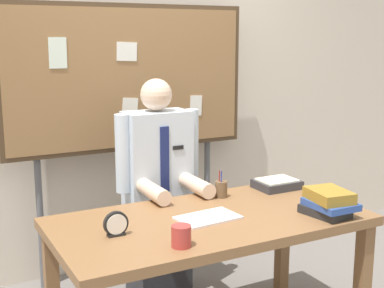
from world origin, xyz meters
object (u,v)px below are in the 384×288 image
Objects in this scene: person at (158,200)px; open_notebook at (208,218)px; desk_clock at (116,225)px; coffee_mug at (181,236)px; pen_holder at (221,189)px; bulletin_board at (129,82)px; paper_tray at (277,184)px; desk at (210,233)px; book_stack at (328,203)px.

open_notebook is at bearing -91.95° from person.
desk_clock is (-0.50, -0.01, 0.05)m from open_notebook.
coffee_mug is 0.61× the size of pen_holder.
open_notebook is (-0.02, -1.13, -0.61)m from bulletin_board.
paper_tray is (0.63, -0.84, -0.59)m from bulletin_board.
desk is 0.54m from desk_clock.
bulletin_board reaches higher than open_notebook.
person is at bearing 121.29° from book_stack.
coffee_mug is (-0.31, -1.39, -0.57)m from bulletin_board.
desk is 0.69m from paper_tray.
person is at bearing 121.32° from pen_holder.
book_stack is 1.05× the size of paper_tray.
person is at bearing 52.44° from desk_clock.
person reaches higher than desk_clock.
open_notebook is at bearing -138.80° from desk.
paper_tray reaches higher than open_notebook.
coffee_mug is (0.21, -0.26, -0.01)m from desk_clock.
desk_clock is 0.81m from pen_holder.
bulletin_board is at bearing 90.01° from desk.
desk is 0.86× the size of bulletin_board.
pen_holder is (-0.33, 0.54, -0.02)m from book_stack.
pen_holder reaches higher than paper_tray.
coffee_mug is at bearing -102.51° from bulletin_board.
bulletin_board reaches higher than coffee_mug.
book_stack is 0.63m from pen_holder.
bulletin_board is 1.58m from book_stack.
coffee_mug is (-0.87, -0.02, -0.02)m from book_stack.
book_stack is 1.10m from desk_clock.
desk_clock reaches higher than coffee_mug.
bulletin_board is 1.28m from open_notebook.
paper_tray is (0.63, -0.38, 0.12)m from person.
bulletin_board is at bearing 77.49° from coffee_mug.
paper_tray is (0.40, -0.00, -0.02)m from pen_holder.
coffee_mug is at bearing -137.31° from open_notebook.
book_stack is at bearing -67.96° from bulletin_board.
open_notebook is 0.71m from paper_tray.
desk_clock is at bearing 129.07° from coffee_mug.
book_stack is 0.54m from paper_tray.
desk is at bearing 42.58° from coffee_mug.
book_stack is (0.56, -1.37, -0.55)m from bulletin_board.
desk_clock is 1.22× the size of coffee_mug.
desk is 0.65m from person.
pen_holder is at bearing 45.88° from coffee_mug.
paper_tray is (0.07, 0.54, -0.04)m from book_stack.
book_stack is 2.79× the size of coffee_mug.
coffee_mug is 0.77m from pen_holder.
pen_holder reaches higher than book_stack.
desk is 1.14× the size of person.
bulletin_board is at bearing 88.85° from open_notebook.
pen_holder is at bearing 49.10° from open_notebook.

